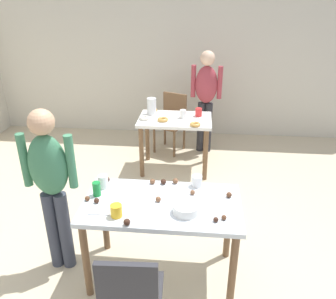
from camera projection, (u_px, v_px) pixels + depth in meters
ground_plane at (163, 259)px, 3.27m from camera, size 6.40×6.40×0.00m
wall_back at (184, 56)px, 5.60m from camera, size 6.40×0.10×2.60m
dining_table_near at (162, 213)px, 2.84m from camera, size 1.27×0.69×0.75m
dining_table_far at (175, 128)px, 4.63m from camera, size 0.95×0.62×0.75m
chair_near_table at (131, 296)px, 2.26m from camera, size 0.42×0.42×0.87m
chair_far_table at (172, 119)px, 5.28m from camera, size 0.52×0.52×0.87m
person_girl_near at (51, 179)px, 2.84m from camera, size 0.45×0.21×1.50m
person_adult_far at (206, 93)px, 5.05m from camera, size 0.46×0.24×1.52m
mixing_bowl at (186, 209)px, 2.65m from camera, size 0.20×0.20×0.07m
soda_can at (97, 189)px, 2.87m from camera, size 0.07×0.07×0.12m
fork_near at (98, 214)px, 2.65m from camera, size 0.17×0.02×0.01m
cup_near_0 at (103, 182)px, 2.98m from camera, size 0.08×0.08×0.12m
cup_near_1 at (197, 181)px, 3.01m from camera, size 0.09×0.09×0.10m
cup_near_2 at (116, 211)px, 2.61m from camera, size 0.09×0.09×0.10m
cake_ball_0 at (216, 220)px, 2.56m from camera, size 0.04×0.04×0.04m
cake_ball_1 at (224, 217)px, 2.58m from camera, size 0.04×0.04×0.04m
cake_ball_2 at (193, 192)px, 2.89m from camera, size 0.04×0.04×0.04m
cake_ball_3 at (152, 181)px, 3.05m from camera, size 0.05×0.05×0.05m
cake_ball_4 at (175, 181)px, 3.06m from camera, size 0.05×0.05×0.05m
cake_ball_5 at (158, 199)px, 2.80m from camera, size 0.04×0.04×0.04m
cake_ball_6 at (97, 201)px, 2.78m from camera, size 0.04×0.04×0.04m
cake_ball_7 at (163, 182)px, 3.04m from camera, size 0.05×0.05×0.05m
cake_ball_8 at (87, 198)px, 2.81m from camera, size 0.04×0.04×0.04m
cake_ball_9 at (229, 195)px, 2.86m from camera, size 0.05×0.05×0.05m
cake_ball_10 at (107, 180)px, 3.08m from camera, size 0.04×0.04×0.04m
cake_ball_11 at (127, 222)px, 2.52m from camera, size 0.05×0.05×0.05m
pitcher_far at (152, 106)px, 4.67m from camera, size 0.12×0.12×0.22m
cup_far_0 at (183, 114)px, 4.57m from camera, size 0.08×0.08×0.11m
cup_far_1 at (199, 112)px, 4.62m from camera, size 0.09×0.09×0.11m
donut_far_0 at (144, 118)px, 4.52m from camera, size 0.13×0.13×0.04m
donut_far_1 at (195, 124)px, 4.31m from camera, size 0.13×0.13×0.04m
donut_far_2 at (154, 110)px, 4.82m from camera, size 0.11×0.11×0.03m
donut_far_3 at (163, 119)px, 4.47m from camera, size 0.14×0.14×0.04m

